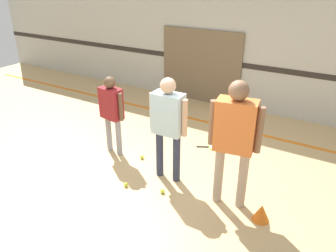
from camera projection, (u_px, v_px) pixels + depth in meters
The scene contains 13 objects.
ground_plane at pixel (162, 180), 5.10m from camera, with size 16.00×16.00×0.00m, color tan.
wall_back at pixel (246, 39), 7.10m from camera, with size 16.00×0.07×3.20m.
wall_panel at pixel (201, 66), 7.84m from camera, with size 2.03×0.05×1.73m.
floor_stripe at pixel (220, 125), 6.89m from camera, with size 14.40×0.10×0.01m.
person_instructor at pixel (168, 119), 4.74m from camera, with size 0.62×0.26×1.63m.
person_student_left at pixel (111, 107), 5.51m from camera, with size 0.53×0.27×1.40m.
person_student_right at pixel (235, 132), 4.13m from camera, with size 0.67×0.35×1.79m.
racket_spare_on_floor at pixel (215, 147), 6.02m from camera, with size 0.50×0.37×0.03m.
tennis_ball_near_instructor at pixel (162, 191), 4.79m from camera, with size 0.07×0.07×0.07m, color #CCE038.
tennis_ball_by_spare_racket at pixel (216, 147), 5.98m from camera, with size 0.07×0.07×0.07m, color #CCE038.
tennis_ball_stray_left at pixel (142, 157), 5.66m from camera, with size 0.07×0.07×0.07m, color #CCE038.
tennis_ball_stray_right at pixel (126, 185), 4.93m from camera, with size 0.07×0.07×0.07m, color #CCE038.
training_cone at pixel (261, 213), 4.24m from camera, with size 0.22×0.22×0.24m.
Camera 1 is at (2.25, -3.59, 2.97)m, focal length 35.00 mm.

